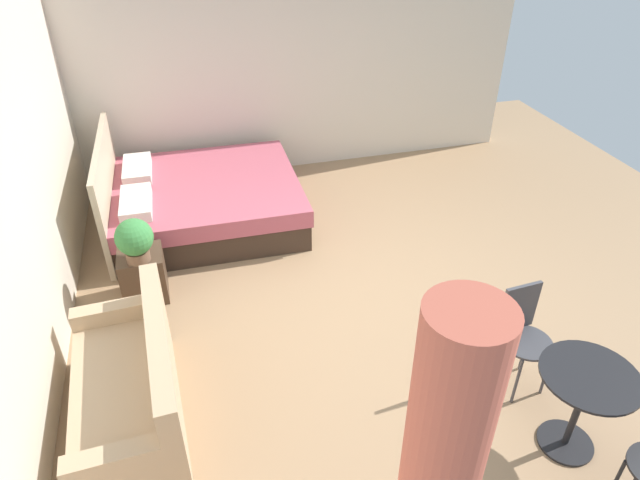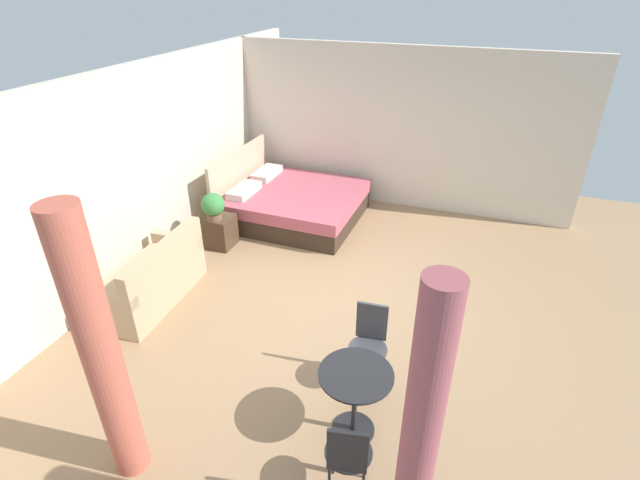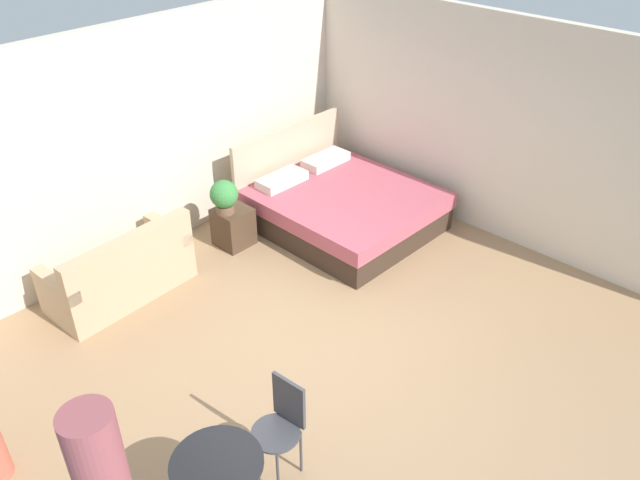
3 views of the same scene
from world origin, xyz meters
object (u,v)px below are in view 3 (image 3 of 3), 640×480
Objects in this scene: bed at (341,206)px; cafe_chair_near_couch at (282,420)px; nightstand at (233,227)px; potted_plant at (224,196)px; couch at (121,273)px.

cafe_chair_near_couch is (-3.21, -2.22, 0.27)m from bed.
potted_plant is (-0.10, -0.00, 0.48)m from nightstand.
cafe_chair_near_couch is (-1.84, -2.90, -0.18)m from potted_plant.
nightstand is 1.16× the size of potted_plant.
couch is 3.75× the size of potted_plant.
couch is 3.02m from cafe_chair_near_couch.
bed is 1.37× the size of couch.
nightstand is (1.55, -0.09, -0.05)m from couch.
potted_plant is 3.43m from cafe_chair_near_couch.
bed is at bearing -26.19° from potted_plant.
bed is at bearing -15.14° from couch.
couch is at bearing 176.79° from nightstand.
bed reaches higher than potted_plant.
cafe_chair_near_couch reaches higher than couch.
couch is 1.76× the size of cafe_chair_near_couch.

